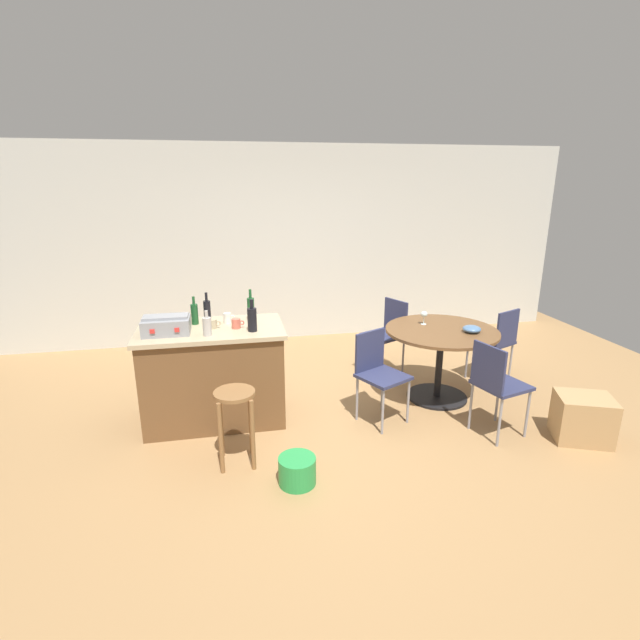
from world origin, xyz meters
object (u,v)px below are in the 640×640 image
object	(u,v)px
wooden_stool	(235,411)
toolbox	(166,325)
kitchen_island	(214,374)
cup_2	(236,323)
folding_chair_left	(497,339)
wine_glass	(424,315)
folding_chair_near	(378,370)
folding_chair_far	(496,382)
cup_1	(213,324)
serving_bowl	(472,329)
cardboard_box	(583,418)
bottle_3	(207,326)
dining_table	(441,345)
bottle_2	(195,313)
folding_chair_right	(388,330)
plastic_bucket	(297,471)
bottle_0	(252,319)
bottle_4	(207,311)
bottle_1	(251,308)

from	to	relation	value
wooden_stool	toolbox	size ratio (longest dim) A/B	1.57
kitchen_island	cup_2	world-z (taller)	cup_2
folding_chair_left	wine_glass	xyz separation A→B (m)	(-0.92, -0.07, 0.35)
folding_chair_near	folding_chair_far	bearing A→B (deg)	-28.32
wooden_stool	cup_1	xyz separation A→B (m)	(-0.15, 0.77, 0.50)
folding_chair_far	serving_bowl	xyz separation A→B (m)	(0.10, 0.66, 0.27)
serving_bowl	cardboard_box	world-z (taller)	serving_bowl
folding_chair_far	serving_bowl	world-z (taller)	folding_chair_far
bottle_3	wine_glass	size ratio (longest dim) A/B	1.56
cardboard_box	bottle_3	bearing A→B (deg)	165.82
dining_table	bottle_2	distance (m)	2.48
kitchen_island	cup_1	size ratio (longest dim) A/B	12.19
folding_chair_left	serving_bowl	size ratio (longest dim) A/B	4.80
bottle_3	folding_chair_near	bearing A→B (deg)	-3.17
folding_chair_near	bottle_2	bearing A→B (deg)	164.68
serving_bowl	toolbox	bearing A→B (deg)	179.02
folding_chair_right	bottle_2	xyz separation A→B (m)	(-2.14, -0.64, 0.51)
folding_chair_left	cup_1	size ratio (longest dim) A/B	7.97
folding_chair_far	plastic_bucket	distance (m)	1.91
folding_chair_near	folding_chair_left	bearing A→B (deg)	20.24
folding_chair_right	cup_1	distance (m)	2.18
bottle_0	bottle_4	xyz separation A→B (m)	(-0.40, 0.37, -0.00)
bottle_4	bottle_2	bearing A→B (deg)	-158.16
serving_bowl	cardboard_box	bearing A→B (deg)	-54.03
wooden_stool	serving_bowl	world-z (taller)	serving_bowl
cup_2	plastic_bucket	size ratio (longest dim) A/B	0.41
folding_chair_right	plastic_bucket	size ratio (longest dim) A/B	3.04
plastic_bucket	cup_1	bearing A→B (deg)	117.10
folding_chair_right	serving_bowl	size ratio (longest dim) A/B	4.84
wooden_stool	folding_chair_near	distance (m)	1.43
bottle_1	cup_2	distance (m)	0.28
folding_chair_near	plastic_bucket	world-z (taller)	folding_chair_near
bottle_0	plastic_bucket	world-z (taller)	bottle_0
bottle_0	bottle_1	world-z (taller)	bottle_1
folding_chair_near	bottle_3	distance (m)	1.62
wooden_stool	folding_chair_left	distance (m)	3.11
folding_chair_far	cardboard_box	distance (m)	0.84
cardboard_box	kitchen_island	bearing A→B (deg)	162.01
bottle_1	folding_chair_near	bearing A→B (deg)	-22.66
wooden_stool	plastic_bucket	bearing A→B (deg)	-40.68
kitchen_island	folding_chair_right	distance (m)	2.15
bottle_3	plastic_bucket	xyz separation A→B (m)	(0.63, -0.94, -0.90)
kitchen_island	bottle_1	bearing A→B (deg)	23.65
folding_chair_left	bottle_3	size ratio (longest dim) A/B	3.86
plastic_bucket	cup_2	bearing A→B (deg)	108.92
folding_chair_right	plastic_bucket	bearing A→B (deg)	-125.37
cup_2	serving_bowl	bearing A→B (deg)	-2.10
bottle_2	bottle_3	size ratio (longest dim) A/B	1.19
plastic_bucket	bottle_1	bearing A→B (deg)	99.82
folding_chair_far	cardboard_box	world-z (taller)	folding_chair_far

